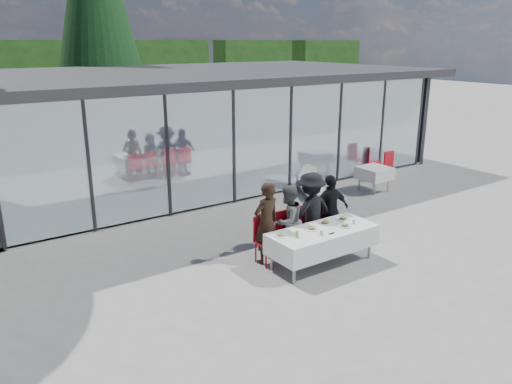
# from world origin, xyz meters

# --- Properties ---
(ground) EXTENTS (90.00, 90.00, 0.00)m
(ground) POSITION_xyz_m (0.00, 0.00, 0.00)
(ground) COLOR gray
(ground) RESTS_ON ground
(pavilion) EXTENTS (14.80, 8.80, 3.44)m
(pavilion) POSITION_xyz_m (2.00, 8.16, 2.15)
(pavilion) COLOR gray
(pavilion) RESTS_ON ground
(dining_table) EXTENTS (2.26, 0.96, 0.75)m
(dining_table) POSITION_xyz_m (0.40, -0.32, 0.54)
(dining_table) COLOR silver
(dining_table) RESTS_ON ground
(diner_a) EXTENTS (0.69, 0.69, 1.70)m
(diner_a) POSITION_xyz_m (-0.47, 0.41, 0.85)
(diner_a) COLOR black
(diner_a) RESTS_ON ground
(diner_chair_a) EXTENTS (0.44, 0.44, 0.97)m
(diner_chair_a) POSITION_xyz_m (-0.47, 0.43, 0.54)
(diner_chair_a) COLOR #B80C17
(diner_chair_a) RESTS_ON ground
(diner_b) EXTENTS (0.95, 0.95, 1.55)m
(diner_b) POSITION_xyz_m (0.08, 0.41, 0.77)
(diner_b) COLOR #555555
(diner_b) RESTS_ON ground
(diner_chair_b) EXTENTS (0.44, 0.44, 0.97)m
(diner_chair_b) POSITION_xyz_m (0.08, 0.43, 0.54)
(diner_chair_b) COLOR #B80C17
(diner_chair_b) RESTS_ON ground
(diner_c) EXTENTS (1.13, 1.13, 1.72)m
(diner_c) POSITION_xyz_m (0.69, 0.41, 0.86)
(diner_c) COLOR black
(diner_c) RESTS_ON ground
(diner_chair_c) EXTENTS (0.44, 0.44, 0.97)m
(diner_chair_c) POSITION_xyz_m (0.69, 0.43, 0.54)
(diner_chair_c) COLOR #B80C17
(diner_chair_c) RESTS_ON ground
(diner_d) EXTENTS (1.04, 1.04, 1.58)m
(diner_d) POSITION_xyz_m (1.26, 0.41, 0.79)
(diner_d) COLOR black
(diner_d) RESTS_ON ground
(diner_chair_d) EXTENTS (0.44, 0.44, 0.97)m
(diner_chair_d) POSITION_xyz_m (1.26, 0.43, 0.54)
(diner_chair_d) COLOR #B80C17
(diner_chair_d) RESTS_ON ground
(plate_a) EXTENTS (0.26, 0.26, 0.07)m
(plate_a) POSITION_xyz_m (-0.52, -0.14, 0.78)
(plate_a) COLOR silver
(plate_a) RESTS_ON dining_table
(plate_b) EXTENTS (0.26, 0.26, 0.07)m
(plate_b) POSITION_xyz_m (0.21, -0.21, 0.78)
(plate_b) COLOR silver
(plate_b) RESTS_ON dining_table
(plate_c) EXTENTS (0.26, 0.26, 0.07)m
(plate_c) POSITION_xyz_m (0.66, -0.12, 0.78)
(plate_c) COLOR silver
(plate_c) RESTS_ON dining_table
(plate_d) EXTENTS (0.26, 0.26, 0.07)m
(plate_d) POSITION_xyz_m (1.15, -0.14, 0.78)
(plate_d) COLOR silver
(plate_d) RESTS_ON dining_table
(plate_extra) EXTENTS (0.26, 0.26, 0.07)m
(plate_extra) POSITION_xyz_m (0.86, -0.46, 0.78)
(plate_extra) COLOR silver
(plate_extra) RESTS_ON dining_table
(juice_bottle) EXTENTS (0.06, 0.06, 0.15)m
(juice_bottle) POSITION_xyz_m (-0.30, -0.37, 0.82)
(juice_bottle) COLOR #91C753
(juice_bottle) RESTS_ON dining_table
(drinking_glasses) EXTENTS (1.03, 0.16, 0.10)m
(drinking_glasses) POSITION_xyz_m (0.64, -0.50, 0.80)
(drinking_glasses) COLOR silver
(drinking_glasses) RESTS_ON dining_table
(folded_eyeglasses) EXTENTS (0.14, 0.03, 0.01)m
(folded_eyeglasses) POSITION_xyz_m (0.37, -0.60, 0.76)
(folded_eyeglasses) COLOR black
(folded_eyeglasses) RESTS_ON dining_table
(spare_table_right) EXTENTS (0.86, 0.86, 0.74)m
(spare_table_right) POSITION_xyz_m (5.14, 2.66, 0.55)
(spare_table_right) COLOR silver
(spare_table_right) RESTS_ON ground
(spare_chair_a) EXTENTS (0.62, 0.62, 0.97)m
(spare_chair_a) POSITION_xyz_m (6.42, 3.94, 0.54)
(spare_chair_a) COLOR #B80C17
(spare_chair_a) RESTS_ON ground
(spare_chair_b) EXTENTS (0.44, 0.44, 0.97)m
(spare_chair_b) POSITION_xyz_m (6.35, 3.30, 0.54)
(spare_chair_b) COLOR #B80C17
(spare_chair_b) RESTS_ON ground
(lounger) EXTENTS (1.11, 1.46, 0.72)m
(lounger) POSITION_xyz_m (3.42, 3.55, 0.26)
(lounger) COLOR silver
(lounger) RESTS_ON ground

